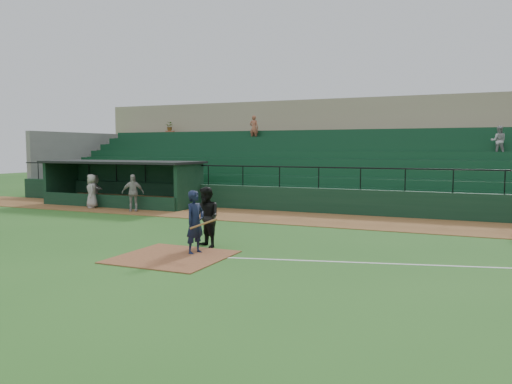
% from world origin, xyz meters
% --- Properties ---
extents(ground, '(90.00, 90.00, 0.00)m').
position_xyz_m(ground, '(0.00, 0.00, 0.00)').
color(ground, '#275A1D').
rests_on(ground, ground).
extents(warning_track, '(40.00, 4.00, 0.03)m').
position_xyz_m(warning_track, '(0.00, 8.00, 0.01)').
color(warning_track, brown).
rests_on(warning_track, ground).
extents(home_plate_dirt, '(3.00, 3.00, 0.03)m').
position_xyz_m(home_plate_dirt, '(0.00, -1.00, 0.01)').
color(home_plate_dirt, brown).
rests_on(home_plate_dirt, ground).
extents(foul_line, '(17.49, 4.44, 0.01)m').
position_xyz_m(foul_line, '(8.00, 1.20, 0.01)').
color(foul_line, white).
rests_on(foul_line, ground).
extents(stadium_structure, '(38.00, 13.08, 6.40)m').
position_xyz_m(stadium_structure, '(-0.00, 16.46, 2.30)').
color(stadium_structure, black).
rests_on(stadium_structure, ground).
extents(dugout, '(8.90, 3.20, 2.42)m').
position_xyz_m(dugout, '(-9.75, 9.56, 1.33)').
color(dugout, black).
rests_on(dugout, ground).
extents(batter_at_plate, '(1.08, 0.76, 1.88)m').
position_xyz_m(batter_at_plate, '(0.36, -0.31, 0.94)').
color(batter_at_plate, black).
rests_on(batter_at_plate, ground).
extents(umpire, '(1.17, 1.10, 1.91)m').
position_xyz_m(umpire, '(0.19, 0.66, 0.96)').
color(umpire, black).
rests_on(umpire, ground).
extents(dugout_player_a, '(1.13, 0.94, 1.81)m').
position_xyz_m(dugout_player_a, '(-7.52, 7.10, 0.93)').
color(dugout_player_a, '#A8A39D').
rests_on(dugout_player_a, warning_track).
extents(dugout_player_b, '(0.99, 0.99, 1.74)m').
position_xyz_m(dugout_player_b, '(-10.27, 7.33, 0.90)').
color(dugout_player_b, '#9D9793').
rests_on(dugout_player_b, warning_track).
extents(dugout_player_c, '(1.53, 1.28, 1.65)m').
position_xyz_m(dugout_player_c, '(-11.28, 8.71, 0.85)').
color(dugout_player_c, '#A09C96').
rests_on(dugout_player_c, warning_track).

